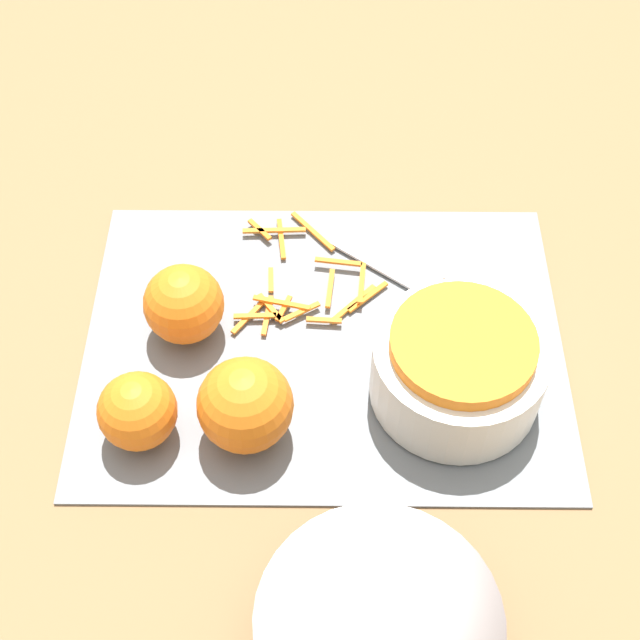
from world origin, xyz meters
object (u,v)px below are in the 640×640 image
(orange_right, at_px, (180,304))
(bowl_speckled, at_px, (454,366))
(knife, at_px, (453,301))
(orange_left, at_px, (241,405))
(orange_back, at_px, (133,411))
(bowl_dark, at_px, (372,632))

(orange_right, bearing_deg, bowl_speckled, 164.58)
(knife, relative_size, orange_left, 2.23)
(orange_right, xyz_separation_m, orange_back, (0.03, 0.11, -0.00))
(bowl_dark, xyz_separation_m, orange_right, (0.17, -0.30, 0.01))
(orange_right, bearing_deg, orange_back, 75.80)
(bowl_speckled, xyz_separation_m, bowl_dark, (0.08, 0.23, -0.02))
(orange_left, relative_size, orange_back, 1.21)
(orange_back, bearing_deg, bowl_speckled, -170.80)
(orange_left, height_order, orange_back, orange_left)
(knife, xyz_separation_m, orange_right, (0.26, 0.03, 0.03))
(bowl_speckled, distance_m, orange_right, 0.26)
(orange_left, bearing_deg, knife, -144.27)
(bowl_dark, relative_size, knife, 0.97)
(bowl_speckled, height_order, orange_left, orange_left)
(knife, xyz_separation_m, orange_back, (0.29, 0.14, 0.03))
(knife, bearing_deg, bowl_speckled, 120.21)
(bowl_speckled, xyz_separation_m, knife, (-0.01, -0.10, -0.03))
(orange_left, xyz_separation_m, orange_right, (0.06, -0.11, -0.00))
(knife, bearing_deg, orange_right, 43.14)
(bowl_speckled, bearing_deg, orange_right, -15.42)
(orange_back, bearing_deg, orange_right, -104.20)
(bowl_dark, relative_size, orange_back, 2.64)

